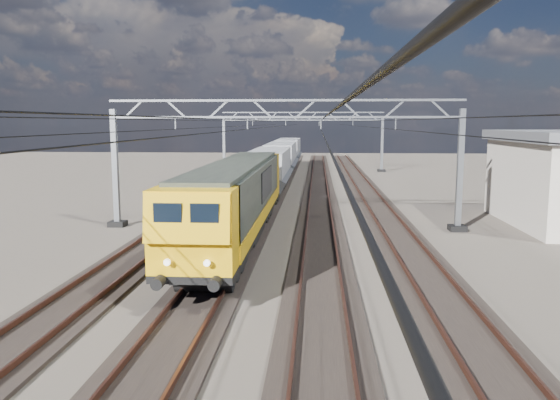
# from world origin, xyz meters

# --- Properties ---
(ground) EXTENTS (160.00, 160.00, 0.00)m
(ground) POSITION_xyz_m (0.00, 0.00, 0.00)
(ground) COLOR black
(ground) RESTS_ON ground
(track_outer_west) EXTENTS (2.60, 140.00, 0.30)m
(track_outer_west) POSITION_xyz_m (-6.00, 0.00, 0.07)
(track_outer_west) COLOR black
(track_outer_west) RESTS_ON ground
(track_loco) EXTENTS (2.60, 140.00, 0.30)m
(track_loco) POSITION_xyz_m (-2.00, 0.00, 0.07)
(track_loco) COLOR black
(track_loco) RESTS_ON ground
(track_inner_east) EXTENTS (2.60, 140.00, 0.30)m
(track_inner_east) POSITION_xyz_m (2.00, 0.00, 0.07)
(track_inner_east) COLOR black
(track_inner_east) RESTS_ON ground
(track_outer_east) EXTENTS (2.60, 140.00, 0.30)m
(track_outer_east) POSITION_xyz_m (6.00, 0.00, 0.07)
(track_outer_east) COLOR black
(track_outer_east) RESTS_ON ground
(catenary_gantry_mid) EXTENTS (19.90, 0.90, 7.11)m
(catenary_gantry_mid) POSITION_xyz_m (0.00, 4.00, 3.91)
(catenary_gantry_mid) COLOR gray
(catenary_gantry_mid) RESTS_ON ground
(catenary_gantry_far) EXTENTS (19.90, 0.90, 7.11)m
(catenary_gantry_far) POSITION_xyz_m (0.00, 40.00, 3.91)
(catenary_gantry_far) COLOR gray
(catenary_gantry_far) RESTS_ON ground
(overhead_wires) EXTENTS (12.03, 140.00, 0.53)m
(overhead_wires) POSITION_xyz_m (0.00, 8.00, 5.75)
(overhead_wires) COLOR black
(overhead_wires) RESTS_ON ground
(locomotive) EXTENTS (2.76, 21.10, 3.62)m
(locomotive) POSITION_xyz_m (-2.00, -0.15, 2.33)
(locomotive) COLOR black
(locomotive) RESTS_ON ground
(hopper_wagon_lead) EXTENTS (3.38, 13.00, 3.25)m
(hopper_wagon_lead) POSITION_xyz_m (-2.00, 17.54, 2.23)
(hopper_wagon_lead) COLOR black
(hopper_wagon_lead) RESTS_ON ground
(hopper_wagon_mid) EXTENTS (3.38, 13.00, 3.25)m
(hopper_wagon_mid) POSITION_xyz_m (-2.00, 31.74, 2.23)
(hopper_wagon_mid) COLOR black
(hopper_wagon_mid) RESTS_ON ground
(hopper_wagon_third) EXTENTS (3.38, 13.00, 3.25)m
(hopper_wagon_third) POSITION_xyz_m (-2.00, 45.94, 2.23)
(hopper_wagon_third) COLOR black
(hopper_wagon_third) RESTS_ON ground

